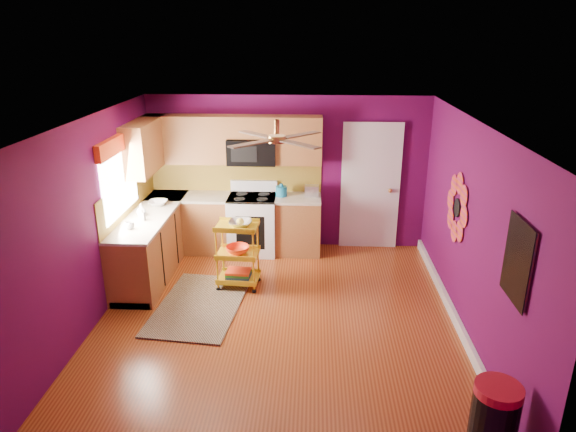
{
  "coord_description": "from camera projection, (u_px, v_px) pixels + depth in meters",
  "views": [
    {
      "loc": [
        0.42,
        -5.57,
        3.47
      ],
      "look_at": [
        0.12,
        0.4,
        1.27
      ],
      "focal_mm": 32.0,
      "sensor_mm": 36.0,
      "label": 1
    }
  ],
  "objects": [
    {
      "name": "ground",
      "position": [
        277.0,
        322.0,
        6.44
      ],
      "size": [
        5.0,
        5.0,
        0.0
      ],
      "primitive_type": "plane",
      "color": "maroon",
      "rests_on": "ground"
    },
    {
      "name": "room_envelope",
      "position": [
        279.0,
        198.0,
        5.88
      ],
      "size": [
        4.54,
        5.04,
        2.52
      ],
      "color": "#530942",
      "rests_on": "ground"
    },
    {
      "name": "lower_cabinets",
      "position": [
        200.0,
        234.0,
        8.06
      ],
      "size": [
        2.81,
        2.31,
        0.94
      ],
      "color": "brown",
      "rests_on": "ground"
    },
    {
      "name": "electric_range",
      "position": [
        253.0,
        223.0,
        8.34
      ],
      "size": [
        0.76,
        0.66,
        1.13
      ],
      "color": "white",
      "rests_on": "ground"
    },
    {
      "name": "upper_cabinetry",
      "position": [
        206.0,
        143.0,
        7.92
      ],
      "size": [
        2.8,
        2.3,
        1.26
      ],
      "color": "brown",
      "rests_on": "ground"
    },
    {
      "name": "left_window",
      "position": [
        118.0,
        164.0,
        6.93
      ],
      "size": [
        0.08,
        1.35,
        1.08
      ],
      "color": "white",
      "rests_on": "ground"
    },
    {
      "name": "panel_door",
      "position": [
        370.0,
        188.0,
        8.34
      ],
      "size": [
        0.95,
        0.11,
        2.15
      ],
      "color": "white",
      "rests_on": "ground"
    },
    {
      "name": "right_wall_art",
      "position": [
        480.0,
        228.0,
        5.52
      ],
      "size": [
        0.04,
        2.74,
        1.04
      ],
      "color": "black",
      "rests_on": "ground"
    },
    {
      "name": "ceiling_fan",
      "position": [
        277.0,
        138.0,
        5.84
      ],
      "size": [
        1.01,
        1.01,
        0.26
      ],
      "color": "#BF8C3F",
      "rests_on": "ground"
    },
    {
      "name": "shag_rug",
      "position": [
        200.0,
        305.0,
        6.8
      ],
      "size": [
        1.21,
        1.8,
        0.02
      ],
      "primitive_type": "cube",
      "rotation": [
        0.0,
        0.0,
        -0.1
      ],
      "color": "black",
      "rests_on": "ground"
    },
    {
      "name": "rolling_cart",
      "position": [
        238.0,
        252.0,
        7.15
      ],
      "size": [
        0.6,
        0.45,
        1.04
      ],
      "color": "yellow",
      "rests_on": "ground"
    },
    {
      "name": "trash_can",
      "position": [
        493.0,
        423.0,
        4.27
      ],
      "size": [
        0.49,
        0.49,
        0.75
      ],
      "color": "black",
      "rests_on": "ground"
    },
    {
      "name": "teal_kettle",
      "position": [
        281.0,
        191.0,
        8.19
      ],
      "size": [
        0.18,
        0.18,
        0.21
      ],
      "color": "#14739C",
      "rests_on": "lower_cabinets"
    },
    {
      "name": "toaster",
      "position": [
        312.0,
        191.0,
        8.18
      ],
      "size": [
        0.22,
        0.15,
        0.18
      ],
      "primitive_type": "cube",
      "color": "beige",
      "rests_on": "lower_cabinets"
    },
    {
      "name": "soap_bottle_a",
      "position": [
        142.0,
        214.0,
        7.15
      ],
      "size": [
        0.08,
        0.08,
        0.18
      ],
      "primitive_type": "imported",
      "color": "#EA3F72",
      "rests_on": "lower_cabinets"
    },
    {
      "name": "soap_bottle_b",
      "position": [
        141.0,
        210.0,
        7.32
      ],
      "size": [
        0.14,
        0.14,
        0.18
      ],
      "primitive_type": "imported",
      "color": "white",
      "rests_on": "lower_cabinets"
    },
    {
      "name": "counter_dish",
      "position": [
        158.0,
        203.0,
        7.78
      ],
      "size": [
        0.28,
        0.28,
        0.07
      ],
      "primitive_type": "imported",
      "color": "white",
      "rests_on": "lower_cabinets"
    },
    {
      "name": "counter_cup",
      "position": [
        130.0,
        225.0,
        6.85
      ],
      "size": [
        0.13,
        0.13,
        0.1
      ],
      "primitive_type": "imported",
      "color": "white",
      "rests_on": "lower_cabinets"
    }
  ]
}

